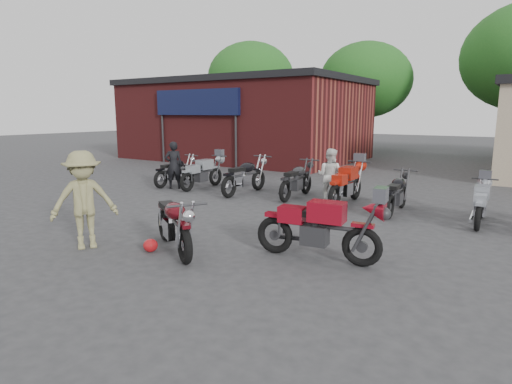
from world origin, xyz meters
The scene contains 17 objects.
ground centered at (0.00, 0.00, 0.00)m, with size 90.00×90.00×0.00m, color #313133.
brick_building centered at (-9.00, 14.00, 2.00)m, with size 12.00×8.00×4.00m, color maroon.
tree_0 centered at (-14.00, 22.00, 4.10)m, with size 6.56×6.56×8.20m, color #154F18, non-canonical shape.
tree_1 centered at (-5.00, 22.00, 3.70)m, with size 5.92×5.92×7.40m, color #154F18, non-canonical shape.
vintage_motorcycle centered at (-0.66, -0.39, 0.60)m, with size 2.08×0.69×1.21m, color #4E0911, non-canonical shape.
sportbike centered at (1.74, 0.66, 0.63)m, with size 2.17×0.72×1.26m, color maroon, non-canonical shape.
helmet centered at (-1.03, -0.63, 0.12)m, with size 0.27×0.27×0.25m, color #A31115.
person_dark centered at (-5.36, 4.50, 0.79)m, with size 0.58×0.38×1.58m, color black.
person_light centered at (-0.10, 5.31, 0.77)m, with size 0.74×0.58×1.53m, color silver.
person_tan centered at (-2.23, -1.12, 0.92)m, with size 1.19×0.68×1.84m, color #8C8756.
row_bike_0 centered at (-5.77, 4.99, 0.56)m, with size 1.92×0.63×1.11m, color black, non-canonical shape.
row_bike_1 centered at (-4.57, 5.04, 0.58)m, with size 2.00×0.66×1.16m, color gray, non-canonical shape.
row_bike_2 centered at (-2.82, 5.02, 0.62)m, with size 2.16×0.71×1.25m, color black, non-canonical shape.
row_bike_3 centered at (-1.16, 5.34, 0.60)m, with size 2.05×0.68×1.19m, color black, non-canonical shape.
row_bike_4 centered at (0.41, 5.30, 0.62)m, with size 2.15×0.71×1.24m, color red, non-canonical shape.
row_bike_5 centered at (1.89, 4.98, 0.57)m, with size 1.95×0.64×1.13m, color black, non-canonical shape.
row_bike_6 centered at (3.80, 4.91, 0.53)m, with size 1.83×0.60×1.06m, color #9599A3, non-canonical shape.
Camera 1 is at (4.72, -5.87, 2.53)m, focal length 30.00 mm.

